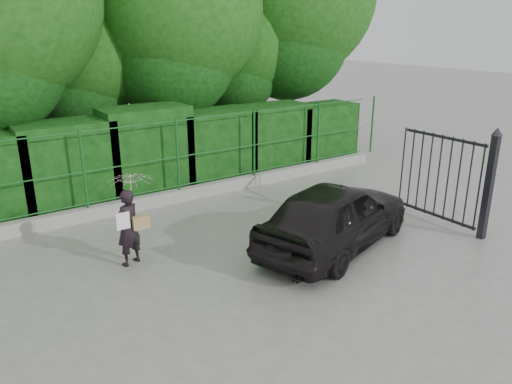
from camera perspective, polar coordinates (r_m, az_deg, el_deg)
ground at (r=9.11m, az=1.75°, el=-9.40°), size 80.00×80.00×0.00m
kerb at (r=12.65m, az=-10.36°, el=-0.69°), size 14.00×0.25×0.30m
fence at (r=12.44m, az=-9.71°, el=4.07°), size 14.13×0.06×1.80m
hedge at (r=13.22m, az=-13.08°, el=4.02°), size 14.20×1.20×2.30m
trees at (r=15.38m, az=-12.63°, el=19.54°), size 17.10×6.15×8.08m
gate at (r=11.42m, az=23.08°, el=1.42°), size 0.22×2.33×2.36m
woman at (r=9.40m, az=-14.12°, el=-1.50°), size 0.88×0.85×1.73m
car at (r=10.02m, az=9.05°, el=-2.61°), size 4.33×2.76×1.37m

